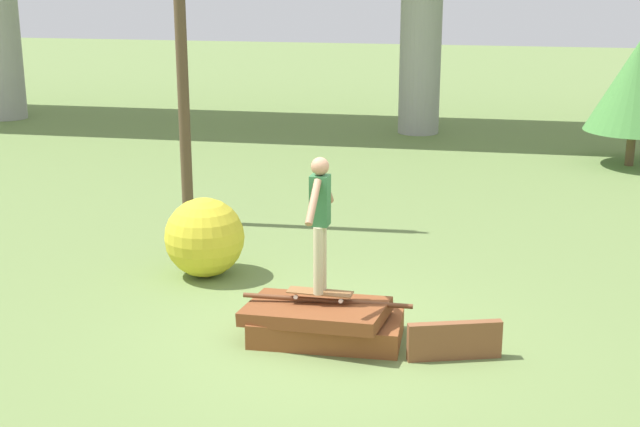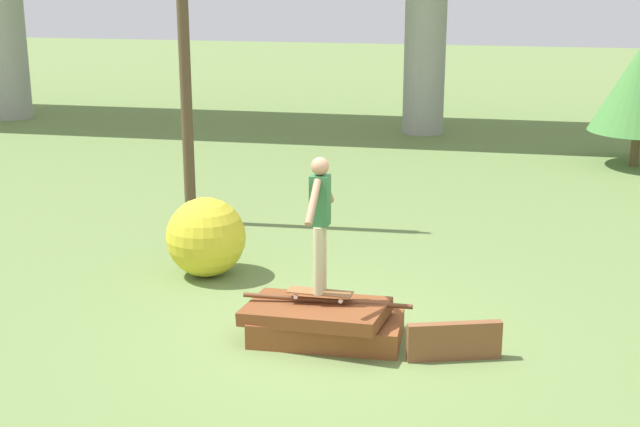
# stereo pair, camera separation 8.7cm
# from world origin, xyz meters

# --- Properties ---
(ground_plane) EXTENTS (80.00, 80.00, 0.00)m
(ground_plane) POSITION_xyz_m (0.00, 0.00, 0.00)
(ground_plane) COLOR olive
(scrap_pile) EXTENTS (2.11, 1.16, 0.54)m
(scrap_pile) POSITION_xyz_m (-0.04, -0.03, 0.24)
(scrap_pile) COLOR brown
(scrap_pile) RESTS_ON ground_plane
(scrap_plank_loose) EXTENTS (1.10, 0.45, 0.46)m
(scrap_plank_loose) POSITION_xyz_m (1.57, -0.27, 0.23)
(scrap_plank_loose) COLOR brown
(scrap_plank_loose) RESTS_ON ground_plane
(skateboard) EXTENTS (0.81, 0.27, 0.09)m
(skateboard) POSITION_xyz_m (-0.08, -0.01, 0.62)
(skateboard) COLOR brown
(skateboard) RESTS_ON scrap_pile
(skater) EXTENTS (0.23, 1.14, 1.68)m
(skater) POSITION_xyz_m (-0.08, -0.01, 1.60)
(skater) COLOR #C6B78E
(skater) RESTS_ON skateboard
(utility_pole) EXTENTS (1.30, 0.20, 6.89)m
(utility_pole) POSITION_xyz_m (-3.35, 4.58, 3.57)
(utility_pole) COLOR brown
(utility_pole) RESTS_ON ground_plane
(tree_behind_left) EXTENTS (2.19, 2.19, 2.84)m
(tree_behind_left) POSITION_xyz_m (5.07, 10.79, 1.82)
(tree_behind_left) COLOR brown
(tree_behind_left) RESTS_ON ground_plane
(bush_yellow_flowering) EXTENTS (1.18, 1.18, 1.18)m
(bush_yellow_flowering) POSITION_xyz_m (-2.19, 1.96, 0.59)
(bush_yellow_flowering) COLOR gold
(bush_yellow_flowering) RESTS_ON ground_plane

